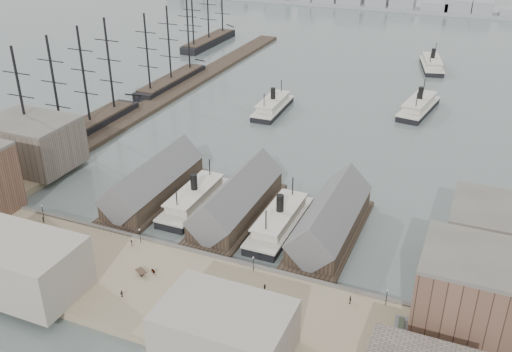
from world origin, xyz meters
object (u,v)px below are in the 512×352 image
at_px(ferry_docked_west, 195,198).
at_px(horse_cart_right, 279,326).
at_px(tram, 399,339).
at_px(horse_cart_center, 149,272).
at_px(horse_cart_left, 60,239).

height_order(ferry_docked_west, horse_cart_right, ferry_docked_west).
bearing_deg(horse_cart_right, ferry_docked_west, 59.80).
height_order(tram, horse_cart_center, tram).
bearing_deg(horse_cart_center, horse_cart_right, -73.22).
relative_size(ferry_docked_west, horse_cart_right, 6.10).
distance_m(tram, horse_cart_center, 55.66).
height_order(ferry_docked_west, horse_cart_left, ferry_docked_west).
relative_size(ferry_docked_west, tram, 3.04).
bearing_deg(ferry_docked_west, tram, -29.20).
xyz_separation_m(ferry_docked_west, horse_cart_right, (40.15, -39.69, 0.35)).
bearing_deg(ferry_docked_west, horse_cart_left, -122.95).
xyz_separation_m(tram, horse_cart_center, (-55.65, 0.64, -0.93)).
bearing_deg(ferry_docked_west, horse_cart_center, -78.61).
distance_m(horse_cart_left, horse_cart_right, 61.06).
xyz_separation_m(ferry_docked_west, horse_cart_center, (6.91, -34.32, 0.33)).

